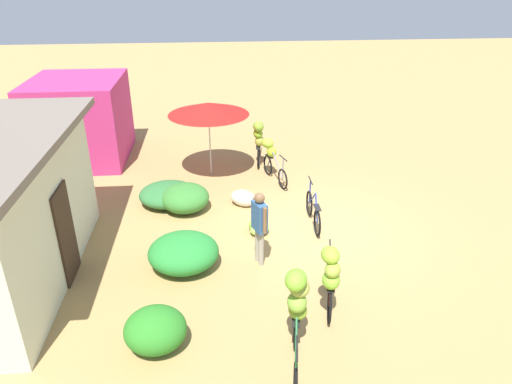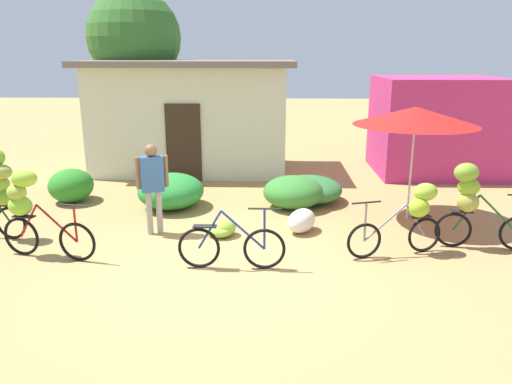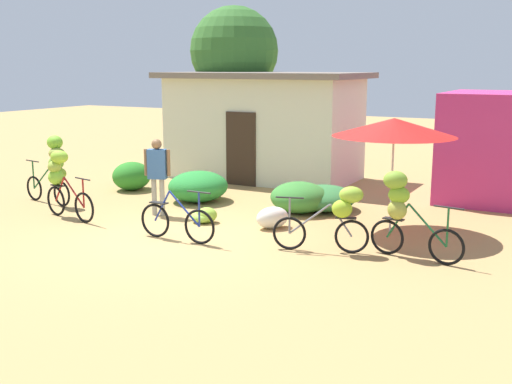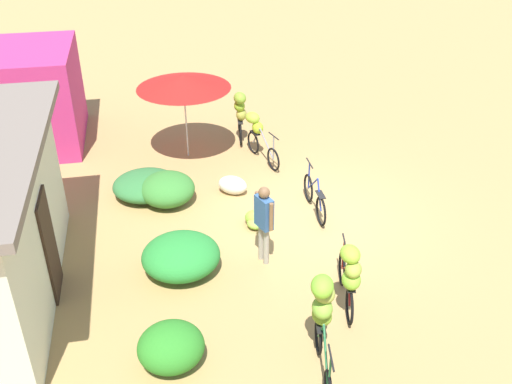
{
  "view_description": "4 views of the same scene",
  "coord_description": "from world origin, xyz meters",
  "px_view_note": "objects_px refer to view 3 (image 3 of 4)",
  "views": [
    {
      "loc": [
        -9.96,
        2.31,
        5.92
      ],
      "look_at": [
        0.02,
        1.42,
        1.03
      ],
      "focal_mm": 33.34,
      "sensor_mm": 36.0,
      "label": 1
    },
    {
      "loc": [
        0.8,
        -7.03,
        3.22
      ],
      "look_at": [
        0.49,
        1.6,
        0.78
      ],
      "focal_mm": 34.51,
      "sensor_mm": 36.0,
      "label": 2
    },
    {
      "loc": [
        6.85,
        -9.3,
        3.23
      ],
      "look_at": [
        1.13,
        1.34,
        0.78
      ],
      "focal_mm": 43.93,
      "sensor_mm": 36.0,
      "label": 3
    },
    {
      "loc": [
        -10.38,
        3.42,
        7.03
      ],
      "look_at": [
        -0.14,
        1.38,
        0.86
      ],
      "focal_mm": 40.73,
      "sensor_mm": 36.0,
      "label": 4
    }
  ],
  "objects_px": {
    "market_umbrella": "(394,127)",
    "bicycle_near_pile": "(61,178)",
    "bicycle_leftmost": "(55,164)",
    "person_vendor": "(157,169)",
    "produce_sack": "(272,218)",
    "bicycle_rightmost": "(402,207)",
    "tree_behind_building": "(234,52)",
    "bicycle_center_loaded": "(177,222)",
    "bicycle_by_shop": "(337,213)",
    "building_low": "(264,125)",
    "banana_pile_on_ground": "(204,216)"
  },
  "relations": [
    {
      "from": "bicycle_leftmost",
      "to": "banana_pile_on_ground",
      "type": "height_order",
      "value": "bicycle_leftmost"
    },
    {
      "from": "bicycle_leftmost",
      "to": "bicycle_near_pile",
      "type": "relative_size",
      "value": 1.02
    },
    {
      "from": "building_low",
      "to": "produce_sack",
      "type": "distance_m",
      "value": 5.96
    },
    {
      "from": "tree_behind_building",
      "to": "banana_pile_on_ground",
      "type": "xyz_separation_m",
      "value": [
        3.31,
        -6.97,
        -3.5
      ]
    },
    {
      "from": "bicycle_leftmost",
      "to": "produce_sack",
      "type": "height_order",
      "value": "bicycle_leftmost"
    },
    {
      "from": "market_umbrella",
      "to": "bicycle_by_shop",
      "type": "bearing_deg",
      "value": -103.33
    },
    {
      "from": "bicycle_leftmost",
      "to": "bicycle_by_shop",
      "type": "distance_m",
      "value": 7.18
    },
    {
      "from": "tree_behind_building",
      "to": "bicycle_center_loaded",
      "type": "distance_m",
      "value": 9.67
    },
    {
      "from": "tree_behind_building",
      "to": "bicycle_leftmost",
      "type": "height_order",
      "value": "tree_behind_building"
    },
    {
      "from": "tree_behind_building",
      "to": "bicycle_leftmost",
      "type": "distance_m",
      "value": 7.71
    },
    {
      "from": "bicycle_leftmost",
      "to": "bicycle_center_loaded",
      "type": "distance_m",
      "value": 4.45
    },
    {
      "from": "building_low",
      "to": "tree_behind_building",
      "type": "bearing_deg",
      "value": 139.78
    },
    {
      "from": "bicycle_leftmost",
      "to": "bicycle_rightmost",
      "type": "bearing_deg",
      "value": -1.13
    },
    {
      "from": "bicycle_by_shop",
      "to": "bicycle_rightmost",
      "type": "distance_m",
      "value": 1.11
    },
    {
      "from": "banana_pile_on_ground",
      "to": "bicycle_center_loaded",
      "type": "bearing_deg",
      "value": -77.93
    },
    {
      "from": "banana_pile_on_ground",
      "to": "produce_sack",
      "type": "distance_m",
      "value": 1.48
    },
    {
      "from": "bicycle_by_shop",
      "to": "bicycle_rightmost",
      "type": "relative_size",
      "value": 1.0
    },
    {
      "from": "tree_behind_building",
      "to": "market_umbrella",
      "type": "bearing_deg",
      "value": -40.14
    },
    {
      "from": "bicycle_near_pile",
      "to": "produce_sack",
      "type": "relative_size",
      "value": 2.37
    },
    {
      "from": "bicycle_rightmost",
      "to": "banana_pile_on_ground",
      "type": "height_order",
      "value": "bicycle_rightmost"
    },
    {
      "from": "bicycle_rightmost",
      "to": "bicycle_by_shop",
      "type": "bearing_deg",
      "value": -165.27
    },
    {
      "from": "tree_behind_building",
      "to": "produce_sack",
      "type": "relative_size",
      "value": 7.27
    },
    {
      "from": "banana_pile_on_ground",
      "to": "person_vendor",
      "type": "distance_m",
      "value": 1.54
    },
    {
      "from": "bicycle_leftmost",
      "to": "person_vendor",
      "type": "xyz_separation_m",
      "value": [
        2.7,
        0.34,
        0.03
      ]
    },
    {
      "from": "bicycle_near_pile",
      "to": "building_low",
      "type": "bearing_deg",
      "value": 75.9
    },
    {
      "from": "market_umbrella",
      "to": "bicycle_near_pile",
      "type": "distance_m",
      "value": 7.05
    },
    {
      "from": "bicycle_center_loaded",
      "to": "person_vendor",
      "type": "relative_size",
      "value": 0.99
    },
    {
      "from": "building_low",
      "to": "bicycle_near_pile",
      "type": "distance_m",
      "value": 6.59
    },
    {
      "from": "market_umbrella",
      "to": "bicycle_near_pile",
      "type": "xyz_separation_m",
      "value": [
        -6.61,
        -2.14,
        -1.22
      ]
    },
    {
      "from": "tree_behind_building",
      "to": "bicycle_near_pile",
      "type": "height_order",
      "value": "tree_behind_building"
    },
    {
      "from": "market_umbrella",
      "to": "bicycle_center_loaded",
      "type": "height_order",
      "value": "market_umbrella"
    },
    {
      "from": "market_umbrella",
      "to": "person_vendor",
      "type": "height_order",
      "value": "market_umbrella"
    },
    {
      "from": "bicycle_by_shop",
      "to": "produce_sack",
      "type": "bearing_deg",
      "value": 151.31
    },
    {
      "from": "bicycle_leftmost",
      "to": "person_vendor",
      "type": "distance_m",
      "value": 2.72
    },
    {
      "from": "bicycle_rightmost",
      "to": "banana_pile_on_ground",
      "type": "distance_m",
      "value": 4.34
    },
    {
      "from": "tree_behind_building",
      "to": "bicycle_rightmost",
      "type": "relative_size",
      "value": 3.08
    },
    {
      "from": "market_umbrella",
      "to": "bicycle_near_pile",
      "type": "relative_size",
      "value": 1.43
    },
    {
      "from": "market_umbrella",
      "to": "bicycle_leftmost",
      "type": "bearing_deg",
      "value": -169.84
    },
    {
      "from": "market_umbrella",
      "to": "person_vendor",
      "type": "bearing_deg",
      "value": -168.19
    },
    {
      "from": "building_low",
      "to": "banana_pile_on_ground",
      "type": "distance_m",
      "value": 5.7
    },
    {
      "from": "bicycle_near_pile",
      "to": "market_umbrella",
      "type": "bearing_deg",
      "value": 17.91
    },
    {
      "from": "bicycle_rightmost",
      "to": "person_vendor",
      "type": "distance_m",
      "value": 5.54
    },
    {
      "from": "tree_behind_building",
      "to": "market_umbrella",
      "type": "xyz_separation_m",
      "value": [
        6.94,
        -5.85,
        -1.57
      ]
    },
    {
      "from": "bicycle_rightmost",
      "to": "market_umbrella",
      "type": "bearing_deg",
      "value": 112.56
    },
    {
      "from": "person_vendor",
      "to": "bicycle_near_pile",
      "type": "bearing_deg",
      "value": -147.17
    },
    {
      "from": "produce_sack",
      "to": "bicycle_leftmost",
      "type": "bearing_deg",
      "value": -174.57
    },
    {
      "from": "building_low",
      "to": "market_umbrella",
      "type": "height_order",
      "value": "building_low"
    },
    {
      "from": "market_umbrella",
      "to": "produce_sack",
      "type": "relative_size",
      "value": 3.39
    },
    {
      "from": "person_vendor",
      "to": "bicycle_leftmost",
      "type": "bearing_deg",
      "value": -172.85
    },
    {
      "from": "market_umbrella",
      "to": "person_vendor",
      "type": "relative_size",
      "value": 1.41
    }
  ]
}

